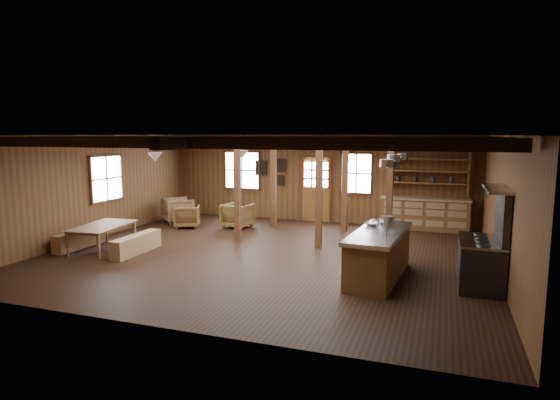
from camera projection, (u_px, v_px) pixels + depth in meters
name	position (u px, v px, depth m)	size (l,w,h in m)	color
room	(267.00, 196.00, 10.90)	(10.04, 9.04, 2.84)	black
ceiling_joists	(269.00, 140.00, 10.88)	(9.80, 8.82, 0.18)	black
timber_posts	(312.00, 187.00, 12.67)	(3.95, 2.35, 2.80)	#472314
back_door	(316.00, 195.00, 15.13)	(1.02, 0.08, 2.15)	brown
window_back_left	(242.00, 170.00, 15.89)	(1.32, 0.06, 1.32)	white
window_back_right	(356.00, 173.00, 14.61)	(1.02, 0.06, 1.32)	white
window_left	(106.00, 178.00, 12.97)	(0.14, 1.24, 1.32)	white
notice_boards	(272.00, 170.00, 15.52)	(1.08, 0.03, 0.90)	silver
back_counter	(425.00, 210.00, 13.82)	(2.55, 0.60, 2.45)	brown
pendant_lamps	(201.00, 156.00, 12.45)	(1.86, 2.36, 0.66)	#2E2E31
pot_rack	(396.00, 159.00, 9.99)	(0.34, 3.00, 0.42)	#2E2E31
kitchen_island	(379.00, 254.00, 9.19)	(1.09, 2.57, 1.20)	brown
step_stool	(391.00, 263.00, 9.62)	(0.41, 0.29, 0.36)	olive
commercial_range	(484.00, 255.00, 8.63)	(0.79, 1.51, 1.87)	#2E2E31
dining_table	(104.00, 238.00, 11.44)	(1.75, 0.98, 0.62)	brown
bench_wall	(80.00, 239.00, 11.70)	(0.30, 1.58, 0.43)	olive
bench_aisle	(137.00, 244.00, 11.15)	(0.30, 1.60, 0.44)	olive
armchair_a	(187.00, 216.00, 14.22)	(0.72, 0.74, 0.67)	brown
armchair_b	(238.00, 216.00, 14.17)	(0.79, 0.81, 0.74)	brown
armchair_c	(178.00, 210.00, 15.07)	(0.85, 0.87, 0.79)	brown
counter_pot	(387.00, 221.00, 9.73)	(0.32, 0.32, 0.19)	#B3B5BA
bowl	(371.00, 224.00, 9.68)	(0.28, 0.28, 0.07)	silver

